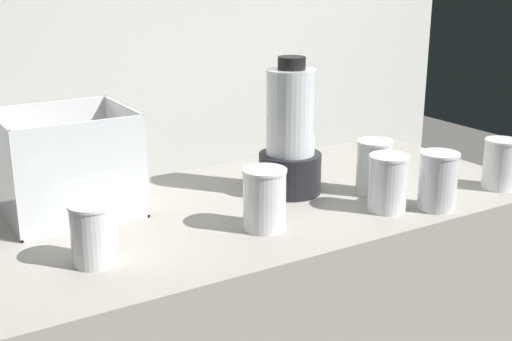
{
  "coord_description": "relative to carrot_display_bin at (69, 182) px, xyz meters",
  "views": [
    {
      "loc": [
        -0.78,
        -1.28,
        1.45
      ],
      "look_at": [
        0.0,
        0.0,
        0.98
      ],
      "focal_mm": 47.0,
      "sensor_mm": 36.0,
      "label": 1
    }
  ],
  "objects": [
    {
      "name": "juice_cup_mango_far_left",
      "position": [
        -0.04,
        -0.29,
        -0.02
      ],
      "size": [
        0.09,
        0.09,
        0.12
      ],
      "color": "white",
      "rests_on": "counter"
    },
    {
      "name": "blender_pitcher",
      "position": [
        0.51,
        -0.14,
        0.07
      ],
      "size": [
        0.15,
        0.15,
        0.34
      ],
      "color": "black",
      "rests_on": "counter"
    },
    {
      "name": "juice_cup_carrot_left",
      "position": [
        0.33,
        -0.31,
        -0.01
      ],
      "size": [
        0.1,
        0.1,
        0.13
      ],
      "color": "white",
      "rests_on": "counter"
    },
    {
      "name": "back_wall_unit",
      "position": [
        0.39,
        0.6,
        0.29
      ],
      "size": [
        2.6,
        0.24,
        2.5
      ],
      "color": "silver",
      "rests_on": "ground_plane"
    },
    {
      "name": "juice_cup_orange_middle",
      "position": [
        0.63,
        -0.37,
        -0.02
      ],
      "size": [
        0.09,
        0.09,
        0.13
      ],
      "color": "white",
      "rests_on": "counter"
    },
    {
      "name": "carrot_display_bin",
      "position": [
        0.0,
        0.0,
        0.0
      ],
      "size": [
        0.28,
        0.25,
        0.24
      ],
      "color": "white",
      "rests_on": "counter"
    },
    {
      "name": "juice_cup_beet_right",
      "position": [
        0.68,
        -0.26,
        -0.01
      ],
      "size": [
        0.09,
        0.09,
        0.13
      ],
      "color": "white",
      "rests_on": "counter"
    },
    {
      "name": "juice_cup_pomegranate_rightmost",
      "position": [
        0.98,
        -0.39,
        -0.02
      ],
      "size": [
        0.09,
        0.09,
        0.13
      ],
      "color": "white",
      "rests_on": "counter"
    },
    {
      "name": "juice_cup_orange_far_right",
      "position": [
        0.73,
        -0.42,
        -0.01
      ],
      "size": [
        0.09,
        0.09,
        0.14
      ],
      "color": "white",
      "rests_on": "counter"
    }
  ]
}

